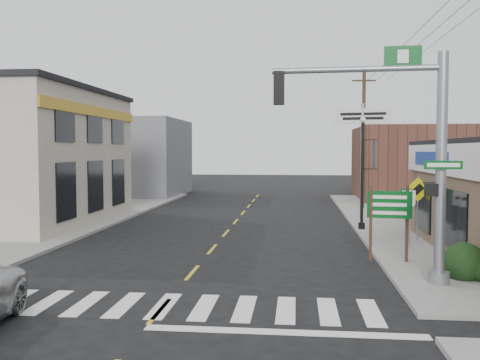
# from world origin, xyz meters

# --- Properties ---
(ground) EXTENTS (140.00, 140.00, 0.00)m
(ground) POSITION_xyz_m (0.00, 0.00, 0.00)
(ground) COLOR black
(ground) RESTS_ON ground
(sidewalk_right) EXTENTS (6.00, 38.00, 0.13)m
(sidewalk_right) POSITION_xyz_m (9.00, 13.00, 0.07)
(sidewalk_right) COLOR slate
(sidewalk_right) RESTS_ON ground
(sidewalk_left) EXTENTS (6.00, 38.00, 0.13)m
(sidewalk_left) POSITION_xyz_m (-9.00, 13.00, 0.07)
(sidewalk_left) COLOR slate
(sidewalk_left) RESTS_ON ground
(center_line) EXTENTS (0.12, 56.00, 0.01)m
(center_line) POSITION_xyz_m (0.00, 8.00, 0.01)
(center_line) COLOR gold
(center_line) RESTS_ON ground
(crosswalk) EXTENTS (11.00, 2.20, 0.01)m
(crosswalk) POSITION_xyz_m (0.00, 0.40, 0.01)
(crosswalk) COLOR silver
(crosswalk) RESTS_ON ground
(bldg_distant_right) EXTENTS (8.00, 10.00, 5.60)m
(bldg_distant_right) POSITION_xyz_m (12.00, 30.00, 2.80)
(bldg_distant_right) COLOR #553126
(bldg_distant_right) RESTS_ON ground
(bldg_distant_left) EXTENTS (9.00, 10.00, 6.40)m
(bldg_distant_left) POSITION_xyz_m (-11.00, 32.00, 3.20)
(bldg_distant_left) COLOR slate
(bldg_distant_left) RESTS_ON ground
(traffic_signal_pole) EXTENTS (5.20, 0.39, 6.58)m
(traffic_signal_pole) POSITION_xyz_m (6.42, 2.93, 4.05)
(traffic_signal_pole) COLOR gray
(traffic_signal_pole) RESTS_ON sidewalk_right
(guide_sign) EXTENTS (1.45, 0.13, 2.54)m
(guide_sign) POSITION_xyz_m (6.30, 5.75, 1.79)
(guide_sign) COLOR #442D1F
(guide_sign) RESTS_ON sidewalk_right
(fire_hydrant) EXTENTS (0.20, 0.20, 0.65)m
(fire_hydrant) POSITION_xyz_m (8.50, 5.55, 0.48)
(fire_hydrant) COLOR #E0D900
(fire_hydrant) RESTS_ON sidewalk_right
(ped_crossing_sign) EXTENTS (1.01, 0.07, 2.60)m
(ped_crossing_sign) POSITION_xyz_m (8.20, 10.21, 1.92)
(ped_crossing_sign) COLOR gray
(ped_crossing_sign) RESTS_ON sidewalk_right
(lamp_post) EXTENTS (0.68, 0.54, 5.25)m
(lamp_post) POSITION_xyz_m (6.36, 13.15, 3.18)
(lamp_post) COLOR black
(lamp_post) RESTS_ON sidewalk_right
(dance_center_sign) EXTENTS (2.89, 0.18, 6.14)m
(dance_center_sign) POSITION_xyz_m (6.68, 16.39, 4.81)
(dance_center_sign) COLOR gray
(dance_center_sign) RESTS_ON sidewalk_right
(shrub_front) EXTENTS (1.20, 1.20, 0.90)m
(shrub_front) POSITION_xyz_m (8.07, 3.60, 0.58)
(shrub_front) COLOR #193B17
(shrub_front) RESTS_ON sidewalk_right
(utility_pole_far) EXTENTS (1.51, 0.23, 8.70)m
(utility_pole_far) POSITION_xyz_m (7.50, 22.74, 4.59)
(utility_pole_far) COLOR #43331F
(utility_pole_far) RESTS_ON sidewalk_right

